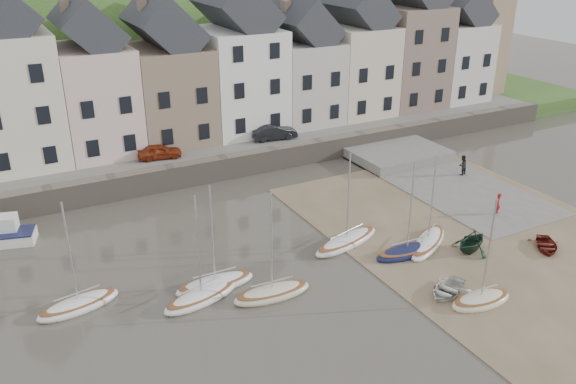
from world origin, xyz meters
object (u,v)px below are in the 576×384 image
rowboat_white (447,289)px  rowboat_green (472,241)px  sailboat_0 (79,304)px  car_right (274,132)px  rowboat_red (546,245)px  person_red (498,204)px  car_left (159,151)px  person_dark (462,165)px

rowboat_white → rowboat_green: bearing=101.8°
rowboat_green → sailboat_0: bearing=-119.3°
rowboat_green → car_right: car_right is taller
rowboat_red → car_right: car_right is taller
person_red → car_right: size_ratio=0.39×
rowboat_white → car_left: car_left is taller
sailboat_0 → rowboat_red: (26.59, -7.10, 0.06)m
rowboat_white → person_red: 11.52m
rowboat_red → person_dark: bearing=109.6°
rowboat_white → person_dark: size_ratio=1.71×
sailboat_0 → person_red: sailboat_0 is taller
person_dark → car_right: bearing=-59.4°
rowboat_green → rowboat_red: 4.75m
rowboat_red → rowboat_green: bearing=-166.4°
person_dark → car_left: 24.21m
sailboat_0 → person_red: 27.71m
rowboat_red → person_red: bearing=117.1°
rowboat_red → rowboat_white: bearing=-135.3°
person_red → rowboat_white: bearing=3.5°
sailboat_0 → rowboat_green: size_ratio=2.33×
car_left → sailboat_0: bearing=159.5°
car_right → rowboat_green: bearing=-163.9°
rowboat_green → rowboat_red: rowboat_green is taller
car_left → car_right: 10.18m
car_right → car_left: bearing=98.1°
rowboat_white → car_left: size_ratio=0.82×
car_left → car_right: bearing=-80.2°
person_dark → car_left: car_left is taller
rowboat_red → person_red: size_ratio=1.69×
car_left → rowboat_green: bearing=-138.0°
rowboat_green → person_red: person_red is taller
rowboat_white → car_left: bearing=178.8°
rowboat_white → sailboat_0: bearing=-135.4°
rowboat_white → person_dark: person_dark is taller
sailboat_0 → rowboat_green: sailboat_0 is taller
rowboat_green → car_left: car_left is taller
person_red → car_left: 25.65m
rowboat_green → person_red: bearing=103.3°
sailboat_0 → person_red: (27.63, -2.05, 0.62)m
rowboat_white → rowboat_red: bearing=74.8°
person_dark → car_left: bearing=-42.2°
rowboat_white → rowboat_red: rowboat_white is taller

